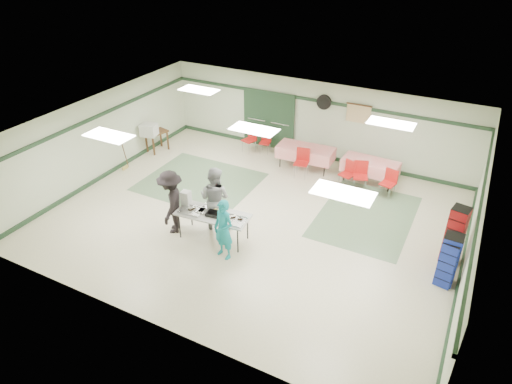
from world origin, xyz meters
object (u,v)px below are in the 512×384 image
at_px(volunteer_dark, 171,202).
at_px(chair_a, 361,173).
at_px(dining_table_a, 370,166).
at_px(printer_table, 156,135).
at_px(volunteer_teal, 224,230).
at_px(chair_loose_b, 251,137).
at_px(chair_loose_a, 266,140).
at_px(crate_stack_red, 455,235).
at_px(chair_b, 349,171).
at_px(chair_d, 302,159).
at_px(serving_table, 213,215).
at_px(crate_stack_blue_b, 448,263).
at_px(dining_table_b, 305,152).
at_px(crate_stack_blue_a, 449,260).
at_px(volunteer_grey, 215,198).
at_px(chair_c, 389,180).
at_px(office_printer, 149,130).
at_px(broom, 124,150).

height_order(volunteer_dark, chair_a, volunteer_dark).
height_order(dining_table_a, printer_table, dining_table_a).
xyz_separation_m(volunteer_teal, chair_loose_b, (-2.27, 5.66, -0.25)).
bearing_deg(chair_loose_a, printer_table, -164.02).
bearing_deg(crate_stack_red, chair_b, 144.29).
bearing_deg(chair_d, chair_loose_a, 142.14).
bearing_deg(volunteer_teal, serving_table, 155.12).
bearing_deg(chair_b, serving_table, -100.07).
distance_m(crate_stack_red, printer_table, 10.45).
distance_m(chair_d, crate_stack_blue_b, 5.96).
distance_m(dining_table_a, printer_table, 7.56).
relative_size(dining_table_b, chair_a, 2.04).
xyz_separation_m(dining_table_a, crate_stack_blue_a, (2.84, -3.86, 0.09)).
bearing_deg(volunteer_grey, dining_table_b, -102.12).
height_order(chair_d, chair_loose_b, chair_d).
xyz_separation_m(volunteer_grey, crate_stack_red, (5.86, 1.40, -0.14)).
bearing_deg(serving_table, crate_stack_blue_a, 4.89).
bearing_deg(dining_table_b, crate_stack_blue_b, -40.16).
bearing_deg(chair_c, chair_d, -166.23).
bearing_deg(office_printer, serving_table, -49.50).
distance_m(serving_table, chair_a, 5.05).
xyz_separation_m(volunteer_teal, crate_stack_red, (5.00, 2.39, -0.03)).
bearing_deg(crate_stack_blue_b, printer_table, 165.36).
distance_m(volunteer_teal, chair_c, 5.62).
height_order(dining_table_a, crate_stack_blue_a, crate_stack_blue_a).
relative_size(volunteer_grey, chair_loose_b, 2.03).
xyz_separation_m(chair_b, chair_loose_a, (-3.41, 1.04, -0.06)).
relative_size(serving_table, chair_loose_b, 2.23).
height_order(crate_stack_blue_a, printer_table, crate_stack_blue_a).
bearing_deg(printer_table, dining_table_a, 23.61).
xyz_separation_m(dining_table_a, crate_stack_blue_b, (2.84, -3.92, 0.03)).
height_order(chair_c, crate_stack_blue_b, crate_stack_blue_b).
bearing_deg(dining_table_a, volunteer_dark, -125.35).
height_order(crate_stack_blue_b, broom, broom).
bearing_deg(crate_stack_blue_a, dining_table_a, 126.33).
bearing_deg(broom, crate_stack_blue_a, -18.13).
height_order(crate_stack_red, printer_table, crate_stack_red).
height_order(serving_table, chair_c, chair_c).
bearing_deg(serving_table, dining_table_a, 54.88).
bearing_deg(chair_c, printer_table, -161.42).
distance_m(serving_table, dining_table_a, 5.61).
height_order(chair_d, chair_loose_a, chair_d).
bearing_deg(crate_stack_red, volunteer_dark, -163.08).
bearing_deg(chair_c, chair_a, -166.33).
relative_size(chair_loose_a, office_printer, 1.47).
distance_m(dining_table_b, crate_stack_blue_a, 6.35).
distance_m(crate_stack_blue_a, crate_stack_blue_b, 0.09).
distance_m(volunteer_teal, volunteer_grey, 1.31).
bearing_deg(volunteer_teal, chair_loose_b, 126.05).
bearing_deg(chair_loose_a, chair_c, -22.36).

